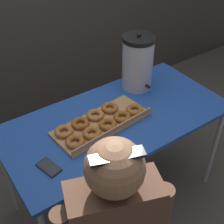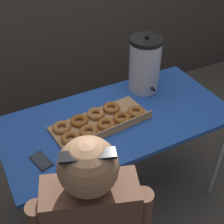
{
  "view_description": "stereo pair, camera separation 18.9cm",
  "coord_description": "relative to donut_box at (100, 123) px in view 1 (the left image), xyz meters",
  "views": [
    {
      "loc": [
        -0.88,
        -1.22,
        2.0
      ],
      "look_at": [
        -0.03,
        0.0,
        0.83
      ],
      "focal_mm": 50.0,
      "sensor_mm": 36.0,
      "label": 1
    },
    {
      "loc": [
        -0.72,
        -1.32,
        2.0
      ],
      "look_at": [
        -0.03,
        0.0,
        0.83
      ],
      "focal_mm": 50.0,
      "sensor_mm": 36.0,
      "label": 2
    }
  ],
  "objects": [
    {
      "name": "folding_table",
      "position": [
        0.12,
        0.01,
        -0.07
      ],
      "size": [
        1.43,
        0.71,
        0.77
      ],
      "color": "#1E479E",
      "rests_on": "ground"
    },
    {
      "name": "ground_plane",
      "position": [
        0.12,
        0.01,
        -0.79
      ],
      "size": [
        12.0,
        12.0,
        0.0
      ],
      "primitive_type": "plane",
      "color": "#4C473F"
    },
    {
      "name": "coffee_urn",
      "position": [
        0.45,
        0.21,
        0.17
      ],
      "size": [
        0.22,
        0.24,
        0.41
      ],
      "color": "#B7B7BC",
      "rests_on": "folding_table"
    },
    {
      "name": "donut_box",
      "position": [
        0.0,
        0.0,
        0.0
      ],
      "size": [
        0.62,
        0.31,
        0.05
      ],
      "rotation": [
        0.0,
        0.0,
        0.1
      ],
      "color": "tan",
      "rests_on": "folding_table"
    },
    {
      "name": "cell_phone",
      "position": [
        -0.4,
        -0.13,
        -0.02
      ],
      "size": [
        0.1,
        0.15,
        0.01
      ],
      "rotation": [
        0.0,
        0.0,
        0.25
      ],
      "color": "black",
      "rests_on": "folding_table"
    }
  ]
}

